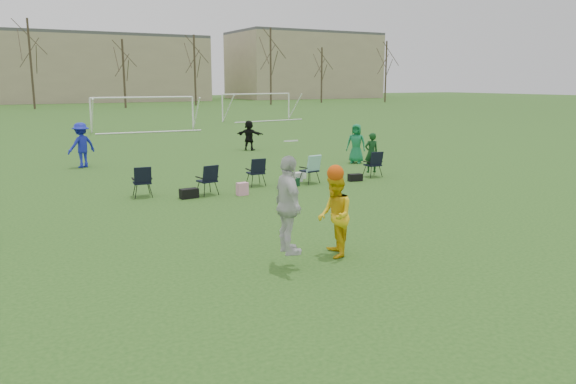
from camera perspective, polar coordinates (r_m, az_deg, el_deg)
ground at (r=11.67m, az=6.99°, el=-6.60°), size 260.00×260.00×0.00m
fielder_blue at (r=24.92m, az=-20.25°, el=4.49°), size 1.39×1.12×1.87m
fielder_green_far at (r=24.85m, az=6.94°, el=4.90°), size 0.97×0.99×1.72m
fielder_black at (r=29.40m, az=-3.97°, el=5.77°), size 1.34×1.35×1.56m
center_contest at (r=11.02m, az=2.47°, el=-1.81°), size 1.97×1.31×2.48m
sideline_setup at (r=19.37m, az=-0.84°, el=2.16°), size 9.24×2.01×1.65m
goal_mid at (r=42.35m, az=-14.50°, el=8.65°), size 7.40×0.63×2.46m
goal_right at (r=52.14m, az=-3.17°, el=9.39°), size 7.35×1.14×2.46m
tree_line at (r=79.14m, az=-24.35°, el=11.34°), size 110.28×3.28×11.40m
building_row at (r=105.85m, az=-22.04°, el=11.72°), size 126.00×16.00×13.00m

